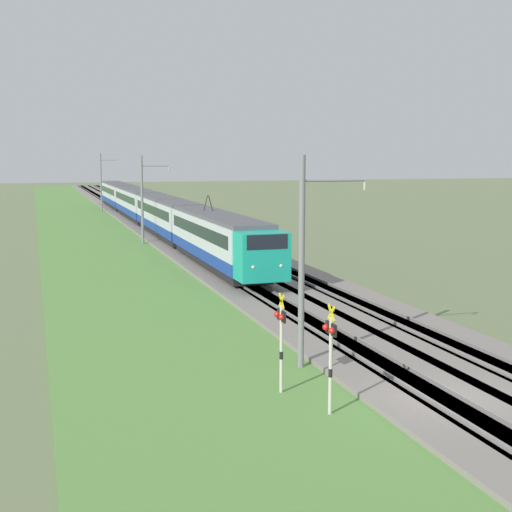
# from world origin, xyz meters

# --- Properties ---
(ground_plane) EXTENTS (400.00, 400.00, 0.00)m
(ground_plane) POSITION_xyz_m (0.00, 0.00, 0.00)
(ground_plane) COLOR #6B7A51
(ballast_main) EXTENTS (240.00, 4.40, 0.30)m
(ballast_main) POSITION_xyz_m (50.00, 0.00, 0.15)
(ballast_main) COLOR gray
(ballast_main) RESTS_ON ground
(ballast_adjacent) EXTENTS (240.00, 4.40, 0.30)m
(ballast_adjacent) POSITION_xyz_m (50.00, -3.86, 0.15)
(ballast_adjacent) COLOR gray
(ballast_adjacent) RESTS_ON ground
(track_main) EXTENTS (240.00, 1.57, 0.45)m
(track_main) POSITION_xyz_m (50.00, 0.00, 0.16)
(track_main) COLOR #4C4238
(track_main) RESTS_ON ground
(track_adjacent) EXTENTS (240.00, 1.57, 0.45)m
(track_adjacent) POSITION_xyz_m (50.00, -3.86, 0.16)
(track_adjacent) COLOR #4C4238
(track_adjacent) RESTS_ON ground
(grass_verge) EXTENTS (240.00, 12.31, 0.12)m
(grass_verge) POSITION_xyz_m (50.00, 5.26, 0.06)
(grass_verge) COLOR #5B8E42
(grass_verge) RESTS_ON ground
(passenger_train) EXTENTS (79.20, 2.86, 4.97)m
(passenger_train) POSITION_xyz_m (56.83, 0.00, 2.32)
(passenger_train) COLOR #19A88E
(passenger_train) RESTS_ON ground
(crossing_signal_near) EXTENTS (0.70, 0.23, 3.41)m
(crossing_signal_near) POSITION_xyz_m (0.27, 3.58, 2.08)
(crossing_signal_near) COLOR beige
(crossing_signal_near) RESTS_ON ground
(crossing_signal_aux) EXTENTS (0.70, 0.23, 3.36)m
(crossing_signal_aux) POSITION_xyz_m (2.53, 4.32, 2.05)
(crossing_signal_aux) COLOR beige
(crossing_signal_aux) RESTS_ON ground
(catenary_mast_near) EXTENTS (0.22, 2.56, 7.71)m
(catenary_mast_near) POSITION_xyz_m (4.96, 2.63, 3.99)
(catenary_mast_near) COLOR slate
(catenary_mast_near) RESTS_ON ground
(catenary_mast_mid) EXTENTS (0.22, 2.56, 7.75)m
(catenary_mast_mid) POSITION_xyz_m (43.44, 2.63, 4.01)
(catenary_mast_mid) COLOR slate
(catenary_mast_mid) RESTS_ON ground
(catenary_mast_far) EXTENTS (0.22, 2.56, 8.08)m
(catenary_mast_far) POSITION_xyz_m (81.93, 2.64, 4.18)
(catenary_mast_far) COLOR slate
(catenary_mast_far) RESTS_ON ground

